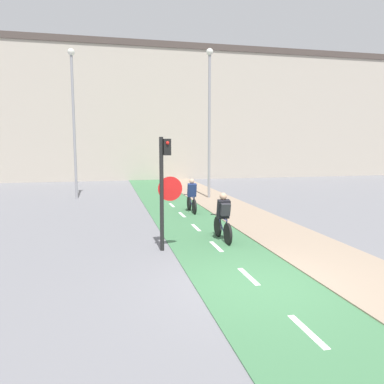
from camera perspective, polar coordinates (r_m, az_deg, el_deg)
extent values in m
plane|color=slate|center=(8.11, 9.91, -13.86)|extent=(120.00, 120.00, 0.00)
cube|color=#3D7047|center=(8.11, 9.91, -13.79)|extent=(2.58, 60.00, 0.02)
cube|color=white|center=(6.46, 17.17, -19.58)|extent=(0.12, 1.10, 0.00)
cube|color=white|center=(8.54, 8.59, -12.58)|extent=(0.12, 1.10, 0.00)
cube|color=white|center=(10.79, 3.72, -8.27)|extent=(0.12, 1.10, 0.00)
cube|color=white|center=(13.13, 0.61, -5.45)|extent=(0.12, 1.10, 0.00)
cube|color=white|center=(15.53, -1.52, -3.47)|extent=(0.12, 1.10, 0.00)
cube|color=white|center=(17.95, -3.08, -2.02)|extent=(0.12, 1.10, 0.00)
cube|color=gray|center=(9.31, 24.52, -11.45)|extent=(2.40, 60.00, 0.05)
cube|color=#B2A899|center=(33.51, -7.80, 11.28)|extent=(60.00, 5.00, 10.63)
cube|color=#473D38|center=(34.36, -7.97, 20.57)|extent=(60.00, 5.20, 0.50)
cylinder|color=black|center=(10.18, -4.64, -0.41)|extent=(0.11, 0.11, 3.11)
cube|color=black|center=(10.11, -3.84, 6.85)|extent=(0.20, 0.20, 0.44)
sphere|color=red|center=(10.00, -3.75, 7.48)|extent=(0.09, 0.09, 0.09)
cone|color=red|center=(10.19, -3.34, 0.49)|extent=(0.67, 0.01, 0.67)
cone|color=silver|center=(10.20, -3.35, 0.50)|extent=(0.60, 0.02, 0.60)
cylinder|color=gray|center=(21.08, -17.53, 9.28)|extent=(0.14, 0.14, 7.57)
sphere|color=silver|center=(21.60, -17.94, 19.64)|extent=(0.36, 0.36, 0.36)
cylinder|color=gray|center=(20.19, 2.65, 9.73)|extent=(0.14, 0.14, 7.58)
sphere|color=silver|center=(20.73, 2.72, 20.56)|extent=(0.36, 0.36, 0.36)
cylinder|color=black|center=(10.99, 5.47, -6.40)|extent=(0.07, 0.64, 0.64)
cylinder|color=black|center=(11.94, 3.93, -5.28)|extent=(0.07, 0.64, 0.64)
cylinder|color=navy|center=(11.61, 4.39, -4.80)|extent=(0.04, 0.65, 0.40)
cylinder|color=navy|center=(11.16, 5.11, -5.21)|extent=(0.04, 0.34, 0.42)
cylinder|color=navy|center=(11.42, 4.63, -3.97)|extent=(0.04, 0.95, 0.07)
cylinder|color=navy|center=(11.17, 5.16, -6.21)|extent=(0.04, 0.39, 0.05)
cylinder|color=black|center=(11.86, 3.95, -3.38)|extent=(0.46, 0.03, 0.03)
cube|color=black|center=(11.26, 4.81, -2.60)|extent=(0.36, 0.31, 0.59)
sphere|color=tan|center=(11.24, 4.77, -0.66)|extent=(0.22, 0.22, 0.22)
cylinder|color=#232328|center=(11.28, 4.36, -4.81)|extent=(0.04, 0.07, 0.40)
cylinder|color=#232328|center=(11.34, 5.33, -4.75)|extent=(0.04, 0.07, 0.40)
cube|color=#28282D|center=(11.09, 5.10, -2.65)|extent=(0.28, 0.23, 0.39)
cylinder|color=black|center=(15.66, 0.34, -2.29)|extent=(0.07, 0.63, 0.63)
cylinder|color=black|center=(16.64, -0.45, -1.72)|extent=(0.07, 0.63, 0.63)
cylinder|color=navy|center=(16.31, -0.22, -1.32)|extent=(0.04, 0.65, 0.39)
cylinder|color=navy|center=(15.86, 0.15, -1.51)|extent=(0.04, 0.34, 0.42)
cylinder|color=navy|center=(16.14, -0.10, -0.71)|extent=(0.04, 0.94, 0.07)
cylinder|color=navy|center=(15.85, 0.18, -2.20)|extent=(0.04, 0.39, 0.05)
cylinder|color=black|center=(16.59, -0.46, -0.37)|extent=(0.46, 0.03, 0.03)
cube|color=navy|center=(15.99, -0.01, 0.29)|extent=(0.36, 0.31, 0.59)
sphere|color=tan|center=(15.99, -0.04, 1.65)|extent=(0.22, 0.22, 0.22)
cylinder|color=#232328|center=(15.99, -0.33, -1.25)|extent=(0.04, 0.07, 0.40)
cylinder|color=#232328|center=(16.04, 0.37, -1.23)|extent=(0.04, 0.07, 0.40)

